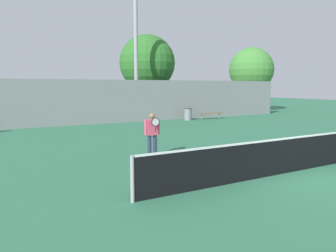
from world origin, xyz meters
The scene contains 9 objects.
ground_plane centered at (0.00, 0.00, 0.00)m, with size 100.00×100.00×0.00m, color #2D6B4C.
tennis_net centered at (0.00, 0.00, 0.55)m, with size 10.61×0.09×1.08m.
tennis_player centered at (-2.72, 3.95, 0.93)m, with size 0.61×0.40×1.63m.
bench_courtside_near centered at (7.76, 14.16, 0.44)m, with size 2.15×0.40×0.48m.
light_pole_near_left centered at (2.10, 15.89, 5.73)m, with size 0.90×0.60×10.24m.
trash_bin centered at (5.67, 14.30, 0.46)m, with size 0.59×0.59×0.92m.
back_fence centered at (0.00, 15.29, 1.52)m, with size 31.12×0.06×3.05m.
tree_green_tall centered at (4.66, 19.22, 4.58)m, with size 4.81×4.81×7.00m.
tree_green_broad centered at (16.35, 18.70, 4.26)m, with size 4.54×4.54×6.55m.
Camera 1 is at (-8.12, -6.57, 2.62)m, focal length 35.00 mm.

